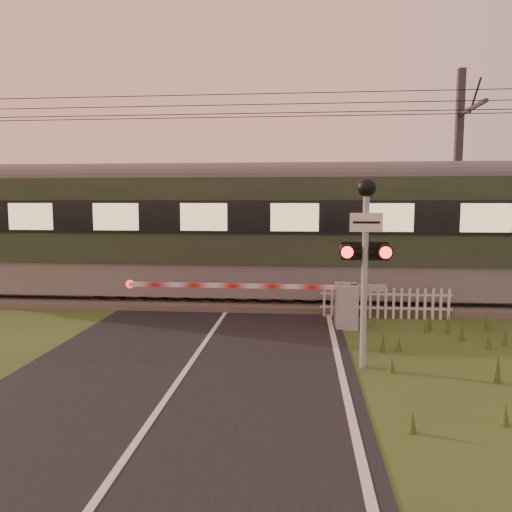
# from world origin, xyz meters

# --- Properties ---
(ground) EXTENTS (160.00, 160.00, 0.00)m
(ground) POSITION_xyz_m (0.00, 0.00, 0.00)
(ground) COLOR #2C4A1C
(ground) RESTS_ON ground
(road) EXTENTS (6.00, 140.00, 0.03)m
(road) POSITION_xyz_m (0.02, -0.23, 0.01)
(road) COLOR black
(road) RESTS_ON ground
(track_bed) EXTENTS (140.00, 3.40, 0.39)m
(track_bed) POSITION_xyz_m (0.00, 6.50, 0.07)
(track_bed) COLOR #47423D
(track_bed) RESTS_ON ground
(overhead_wires) EXTENTS (120.00, 0.62, 0.62)m
(overhead_wires) POSITION_xyz_m (0.00, 6.50, 5.72)
(overhead_wires) COLOR black
(overhead_wires) RESTS_ON ground
(boom_gate) EXTENTS (6.38, 0.79, 1.06)m
(boom_gate) POSITION_xyz_m (2.81, 3.67, 0.58)
(boom_gate) COLOR gray
(boom_gate) RESTS_ON ground
(crossing_signal) EXTENTS (0.87, 0.36, 3.42)m
(crossing_signal) POSITION_xyz_m (3.16, 0.70, 2.35)
(crossing_signal) COLOR gray
(crossing_signal) RESTS_ON ground
(picket_fence) EXTENTS (3.34, 0.07, 0.80)m
(picket_fence) POSITION_xyz_m (4.20, 4.60, 0.41)
(picket_fence) COLOR silver
(picket_fence) RESTS_ON ground
(catenary_mast) EXTENTS (0.23, 2.46, 7.25)m
(catenary_mast) POSITION_xyz_m (7.09, 8.73, 3.76)
(catenary_mast) COLOR #2D2D30
(catenary_mast) RESTS_ON ground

